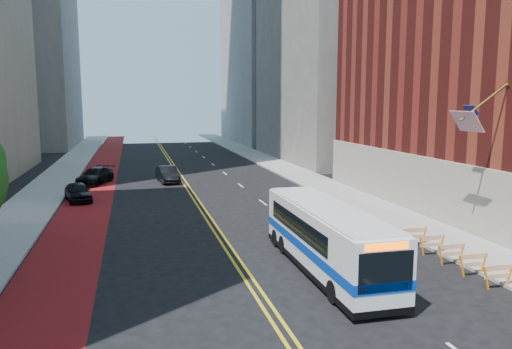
{
  "coord_description": "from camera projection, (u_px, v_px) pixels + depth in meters",
  "views": [
    {
      "loc": [
        -4.68,
        -13.87,
        7.59
      ],
      "look_at": [
        0.77,
        8.0,
        4.28
      ],
      "focal_mm": 35.0,
      "sensor_mm": 36.0,
      "label": 1
    }
  ],
  "objects": [
    {
      "name": "sidewalk_left",
      "position": [
        43.0,
        193.0,
        41.46
      ],
      "size": [
        4.0,
        140.0,
        0.15
      ],
      "primitive_type": "cube",
      "color": "gray",
      "rests_on": "ground"
    },
    {
      "name": "midrise_right_near",
      "position": [
        348.0,
        4.0,
        64.22
      ],
      "size": [
        18.0,
        26.0,
        40.0
      ],
      "primitive_type": "cube",
      "color": "slate",
      "rests_on": "ground"
    },
    {
      "name": "car_b",
      "position": [
        168.0,
        174.0,
        47.3
      ],
      "size": [
        2.11,
        4.72,
        1.5
      ],
      "primitive_type": "imported",
      "rotation": [
        0.0,
        0.0,
        0.12
      ],
      "color": "black",
      "rests_on": "ground"
    },
    {
      "name": "transit_bus",
      "position": [
        325.0,
        237.0,
        22.4
      ],
      "size": [
        2.42,
        10.86,
        2.99
      ],
      "rotation": [
        0.0,
        0.0,
        -0.0
      ],
      "color": "silver",
      "rests_on": "ground"
    },
    {
      "name": "car_c",
      "position": [
        95.0,
        176.0,
        46.41
      ],
      "size": [
        3.7,
        5.48,
        1.48
      ],
      "primitive_type": "imported",
      "rotation": [
        0.0,
        0.0,
        -0.35
      ],
      "color": "black",
      "rests_on": "ground"
    },
    {
      "name": "construction_barriers",
      "position": [
        485.0,
        267.0,
        21.02
      ],
      "size": [
        1.42,
        10.91,
        1.0
      ],
      "color": "orange",
      "rests_on": "ground"
    },
    {
      "name": "center_line_inner",
      "position": [
        186.0,
        188.0,
        44.29
      ],
      "size": [
        0.14,
        140.0,
        0.01
      ],
      "primitive_type": "cube",
      "color": "gold",
      "rests_on": "ground"
    },
    {
      "name": "sidewalk_right",
      "position": [
        315.0,
        182.0,
        47.19
      ],
      "size": [
        4.0,
        140.0,
        0.15
      ],
      "primitive_type": "cube",
      "color": "gray",
      "rests_on": "ground"
    },
    {
      "name": "center_line_outer",
      "position": [
        190.0,
        188.0,
        44.38
      ],
      "size": [
        0.14,
        140.0,
        0.01
      ],
      "primitive_type": "cube",
      "color": "gold",
      "rests_on": "ground"
    },
    {
      "name": "bus_lane_paint",
      "position": [
        93.0,
        192.0,
        42.4
      ],
      "size": [
        3.6,
        140.0,
        0.01
      ],
      "primitive_type": "cube",
      "color": "maroon",
      "rests_on": "ground"
    },
    {
      "name": "car_a",
      "position": [
        78.0,
        192.0,
        38.3
      ],
      "size": [
        2.63,
        4.45,
        1.42
      ],
      "primitive_type": "imported",
      "rotation": [
        0.0,
        0.0,
        0.24
      ],
      "color": "black",
      "rests_on": "ground"
    },
    {
      "name": "lane_dashes",
      "position": [
        225.0,
        173.0,
        53.16
      ],
      "size": [
        0.14,
        98.2,
        0.01
      ],
      "color": "silver",
      "rests_on": "ground"
    },
    {
      "name": "ground",
      "position": [
        294.0,
        347.0,
        15.53
      ],
      "size": [
        160.0,
        160.0,
        0.0
      ],
      "primitive_type": "plane",
      "color": "black",
      "rests_on": "ground"
    }
  ]
}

